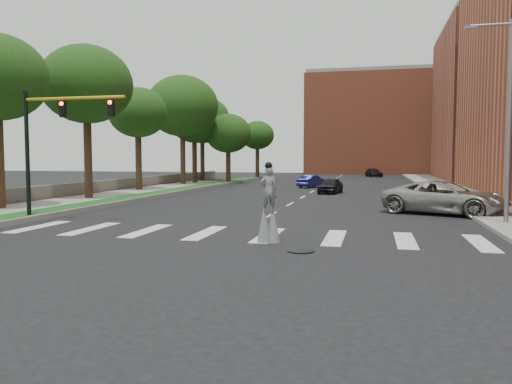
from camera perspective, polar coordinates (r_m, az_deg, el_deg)
name	(u,v)px	position (r m, az deg, el deg)	size (l,w,h in m)	color
ground_plane	(229,238)	(18.89, -3.06, -5.30)	(160.00, 160.00, 0.00)	black
grass_median	(163,193)	(41.53, -10.55, -0.11)	(2.00, 60.00, 0.25)	#154B18
median_curb	(175,193)	(41.12, -9.21, -0.11)	(0.20, 60.00, 0.28)	gray
sidewalk_left	(55,204)	(34.30, -21.95, -1.25)	(4.00, 60.00, 0.18)	gray
sidewalk_right	(465,194)	(43.60, 22.81, -0.21)	(5.00, 90.00, 0.18)	gray
stone_wall	(115,186)	(45.74, -15.86, 0.71)	(0.50, 56.00, 1.10)	#615C53
manhole	(301,251)	(16.33, 5.15, -6.72)	(0.90, 0.90, 0.04)	black
building_far	(505,104)	(74.14, 26.61, 8.96)	(16.00, 22.00, 20.00)	#BA5944
building_backdrop	(378,125)	(96.08, 13.81, 7.43)	(26.00, 14.00, 18.00)	#C15A3C
streetlight	(507,115)	(24.62, 26.77, 7.87)	(2.05, 0.20, 9.00)	slate
traffic_signal	(49,134)	(25.76, -22.59, 6.14)	(5.30, 0.23, 6.20)	black
stilt_performer	(268,212)	(17.81, 1.43, -2.26)	(0.82, 0.63, 2.89)	#362315
suv_crossing	(445,198)	(28.46, 20.80, -0.62)	(2.95, 6.39, 1.78)	#A2A099
car_near	(331,186)	(42.56, 8.52, 0.73)	(1.56, 3.87, 1.32)	black
car_mid	(312,181)	(50.59, 6.39, 1.22)	(1.32, 3.78, 1.25)	#171952
car_far	(374,173)	(79.55, 13.31, 2.16)	(1.81, 4.45, 1.29)	black
tree_2	(86,85)	(37.78, -18.82, 11.52)	(6.46, 6.46, 10.92)	#362315
tree_3	(138,113)	(45.79, -13.35, 8.76)	(5.20, 5.20, 9.21)	#362315
tree_4	(182,106)	(54.81, -8.42, 9.66)	(7.71, 7.71, 11.81)	#362315
tree_5	(202,120)	(64.53, -6.18, 8.20)	(7.09, 7.09, 10.85)	#362315
tree_6	(228,134)	(57.95, -3.20, 6.67)	(5.30, 5.30, 8.05)	#362315
tree_7	(257,136)	(71.92, 0.16, 6.46)	(4.80, 4.80, 8.24)	#362315
tree_8	(194,123)	(57.76, -7.07, 7.83)	(5.45, 5.45, 9.31)	#362315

